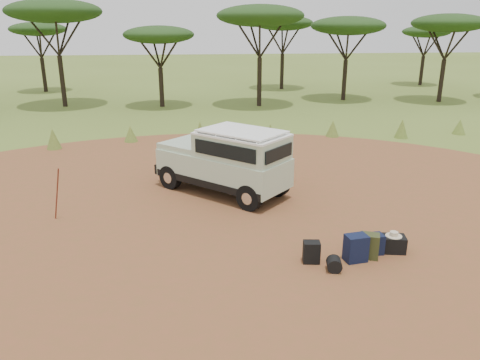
{
  "coord_description": "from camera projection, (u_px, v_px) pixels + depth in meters",
  "views": [
    {
      "loc": [
        -0.61,
        -11.06,
        4.89
      ],
      "look_at": [
        0.75,
        0.45,
        1.0
      ],
      "focal_mm": 35.0,
      "sensor_mm": 36.0,
      "label": 1
    }
  ],
  "objects": [
    {
      "name": "backpack_black",
      "position": [
        311.0,
        252.0,
        10.0
      ],
      "size": [
        0.38,
        0.3,
        0.48
      ],
      "primitive_type": "cube",
      "rotation": [
        0.0,
        0.0,
        -0.13
      ],
      "color": "black",
      "rests_on": "ground"
    },
    {
      "name": "hard_case",
      "position": [
        393.0,
        244.0,
        10.49
      ],
      "size": [
        0.6,
        0.48,
        0.38
      ],
      "primitive_type": "cube",
      "rotation": [
        0.0,
        0.0,
        -0.2
      ],
      "color": "black",
      "rests_on": "ground"
    },
    {
      "name": "backpack_navy",
      "position": [
        356.0,
        248.0,
        10.05
      ],
      "size": [
        0.51,
        0.4,
        0.6
      ],
      "primitive_type": "cube",
      "rotation": [
        0.0,
        0.0,
        0.16
      ],
      "color": "#111636",
      "rests_on": "ground"
    },
    {
      "name": "grass_fringe",
      "position": [
        203.0,
        133.0,
        20.09
      ],
      "size": [
        36.6,
        1.6,
        0.9
      ],
      "color": "olive",
      "rests_on": "ground"
    },
    {
      "name": "safari_hat",
      "position": [
        394.0,
        235.0,
        10.42
      ],
      "size": [
        0.37,
        0.37,
        0.11
      ],
      "color": "beige",
      "rests_on": "hard_case"
    },
    {
      "name": "safari_vehicle",
      "position": [
        226.0,
        162.0,
        13.89
      ],
      "size": [
        4.09,
        4.0,
        2.02
      ],
      "rotation": [
        0.0,
        0.0,
        -0.76
      ],
      "color": "#AFC5A8",
      "rests_on": "ground"
    },
    {
      "name": "walking_staff",
      "position": [
        57.0,
        194.0,
        12.05
      ],
      "size": [
        0.32,
        0.2,
        1.43
      ],
      "primitive_type": "cylinder",
      "rotation": [
        0.22,
        0.0,
        1.08
      ],
      "color": "maroon",
      "rests_on": "ground"
    },
    {
      "name": "duffel_navy",
      "position": [
        373.0,
        244.0,
        10.39
      ],
      "size": [
        0.43,
        0.34,
        0.46
      ],
      "primitive_type": "cube",
      "rotation": [
        0.0,
        0.0,
        0.07
      ],
      "color": "#111636",
      "rests_on": "ground"
    },
    {
      "name": "acacia_treeline",
      "position": [
        204.0,
        24.0,
        29.23
      ],
      "size": [
        46.7,
        13.2,
        6.26
      ],
      "color": "black",
      "rests_on": "ground"
    },
    {
      "name": "ground",
      "position": [
        213.0,
        223.0,
        12.04
      ],
      "size": [
        140.0,
        140.0,
        0.0
      ],
      "primitive_type": "plane",
      "color": "olive",
      "rests_on": "ground"
    },
    {
      "name": "backpack_olive",
      "position": [
        369.0,
        246.0,
        10.18
      ],
      "size": [
        0.49,
        0.42,
        0.57
      ],
      "primitive_type": "cube",
      "rotation": [
        0.0,
        0.0,
        -0.37
      ],
      "color": "#333B1B",
      "rests_on": "ground"
    },
    {
      "name": "stuff_sack",
      "position": [
        334.0,
        264.0,
        9.68
      ],
      "size": [
        0.36,
        0.36,
        0.31
      ],
      "primitive_type": "cylinder",
      "rotation": [
        1.57,
        0.0,
        -0.2
      ],
      "color": "black",
      "rests_on": "ground"
    },
    {
      "name": "dirt_clearing",
      "position": [
        213.0,
        223.0,
        12.04
      ],
      "size": [
        23.0,
        23.0,
        0.01
      ],
      "primitive_type": "cylinder",
      "color": "brown",
      "rests_on": "ground"
    }
  ]
}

